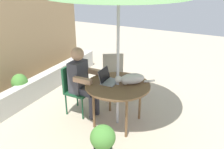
{
  "coord_description": "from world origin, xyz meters",
  "views": [
    {
      "loc": [
        -3.13,
        -1.48,
        2.37
      ],
      "look_at": [
        0.0,
        0.1,
        0.86
      ],
      "focal_mm": 39.15,
      "sensor_mm": 36.0,
      "label": 1
    }
  ],
  "objects_px": {
    "person_seated": "(82,78)",
    "cat": "(131,79)",
    "chair_empty": "(113,73)",
    "chair_occupied": "(75,86)",
    "potted_plant_near_fence": "(103,144)",
    "potted_plant_by_chair": "(20,87)",
    "laptop": "(107,78)",
    "patio_table": "(118,88)"
  },
  "relations": [
    {
      "from": "person_seated",
      "to": "cat",
      "type": "relative_size",
      "value": 2.26
    },
    {
      "from": "chair_empty",
      "to": "cat",
      "type": "bearing_deg",
      "value": -136.95
    },
    {
      "from": "cat",
      "to": "chair_empty",
      "type": "bearing_deg",
      "value": 43.05
    },
    {
      "from": "chair_occupied",
      "to": "person_seated",
      "type": "distance_m",
      "value": 0.23
    },
    {
      "from": "chair_occupied",
      "to": "cat",
      "type": "xyz_separation_m",
      "value": [
        0.11,
        -1.0,
        0.29
      ]
    },
    {
      "from": "potted_plant_near_fence",
      "to": "potted_plant_by_chair",
      "type": "relative_size",
      "value": 1.06
    },
    {
      "from": "cat",
      "to": "potted_plant_by_chair",
      "type": "relative_size",
      "value": 0.94
    },
    {
      "from": "chair_occupied",
      "to": "person_seated",
      "type": "relative_size",
      "value": 0.72
    },
    {
      "from": "chair_occupied",
      "to": "potted_plant_near_fence",
      "type": "distance_m",
      "value": 1.46
    },
    {
      "from": "chair_empty",
      "to": "laptop",
      "type": "relative_size",
      "value": 2.87
    },
    {
      "from": "chair_empty",
      "to": "laptop",
      "type": "height_order",
      "value": "laptop"
    },
    {
      "from": "chair_empty",
      "to": "potted_plant_near_fence",
      "type": "distance_m",
      "value": 1.92
    },
    {
      "from": "person_seated",
      "to": "laptop",
      "type": "distance_m",
      "value": 0.49
    },
    {
      "from": "laptop",
      "to": "cat",
      "type": "distance_m",
      "value": 0.38
    },
    {
      "from": "person_seated",
      "to": "potted_plant_near_fence",
      "type": "xyz_separation_m",
      "value": [
        -0.96,
        -0.93,
        -0.34
      ]
    },
    {
      "from": "potted_plant_near_fence",
      "to": "laptop",
      "type": "bearing_deg",
      "value": 24.83
    },
    {
      "from": "chair_empty",
      "to": "cat",
      "type": "height_order",
      "value": "cat"
    },
    {
      "from": "person_seated",
      "to": "chair_occupied",
      "type": "bearing_deg",
      "value": 90.0
    },
    {
      "from": "cat",
      "to": "potted_plant_by_chair",
      "type": "height_order",
      "value": "cat"
    },
    {
      "from": "chair_occupied",
      "to": "cat",
      "type": "height_order",
      "value": "cat"
    },
    {
      "from": "cat",
      "to": "laptop",
      "type": "bearing_deg",
      "value": 105.19
    },
    {
      "from": "potted_plant_near_fence",
      "to": "potted_plant_by_chair",
      "type": "bearing_deg",
      "value": 70.64
    },
    {
      "from": "patio_table",
      "to": "chair_empty",
      "type": "xyz_separation_m",
      "value": [
        0.81,
        0.48,
        -0.14
      ]
    },
    {
      "from": "cat",
      "to": "potted_plant_by_chair",
      "type": "xyz_separation_m",
      "value": [
        -0.29,
        2.15,
        -0.49
      ]
    },
    {
      "from": "chair_empty",
      "to": "potted_plant_near_fence",
      "type": "xyz_separation_m",
      "value": [
        -1.77,
        -0.73,
        -0.16
      ]
    },
    {
      "from": "chair_empty",
      "to": "person_seated",
      "type": "height_order",
      "value": "person_seated"
    },
    {
      "from": "potted_plant_by_chair",
      "to": "cat",
      "type": "bearing_deg",
      "value": -82.31
    },
    {
      "from": "chair_occupied",
      "to": "chair_empty",
      "type": "height_order",
      "value": "same"
    },
    {
      "from": "chair_empty",
      "to": "potted_plant_by_chair",
      "type": "bearing_deg",
      "value": 123.3
    },
    {
      "from": "cat",
      "to": "patio_table",
      "type": "bearing_deg",
      "value": 123.01
    },
    {
      "from": "chair_occupied",
      "to": "cat",
      "type": "distance_m",
      "value": 1.05
    },
    {
      "from": "patio_table",
      "to": "potted_plant_by_chair",
      "type": "bearing_deg",
      "value": 95.15
    },
    {
      "from": "patio_table",
      "to": "chair_empty",
      "type": "bearing_deg",
      "value": 30.59
    },
    {
      "from": "patio_table",
      "to": "laptop",
      "type": "xyz_separation_m",
      "value": [
        0.01,
        0.19,
        0.12
      ]
    },
    {
      "from": "cat",
      "to": "potted_plant_near_fence",
      "type": "relative_size",
      "value": 0.89
    },
    {
      "from": "chair_occupied",
      "to": "potted_plant_near_fence",
      "type": "relative_size",
      "value": 1.44
    },
    {
      "from": "chair_occupied",
      "to": "cat",
      "type": "bearing_deg",
      "value": -83.63
    },
    {
      "from": "chair_occupied",
      "to": "laptop",
      "type": "distance_m",
      "value": 0.69
    },
    {
      "from": "chair_occupied",
      "to": "person_seated",
      "type": "xyz_separation_m",
      "value": [
        0.0,
        -0.16,
        0.17
      ]
    },
    {
      "from": "potted_plant_near_fence",
      "to": "potted_plant_by_chair",
      "type": "xyz_separation_m",
      "value": [
        0.78,
        2.23,
        -0.04
      ]
    },
    {
      "from": "person_seated",
      "to": "potted_plant_near_fence",
      "type": "relative_size",
      "value": 2.01
    },
    {
      "from": "patio_table",
      "to": "potted_plant_by_chair",
      "type": "relative_size",
      "value": 1.8
    }
  ]
}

